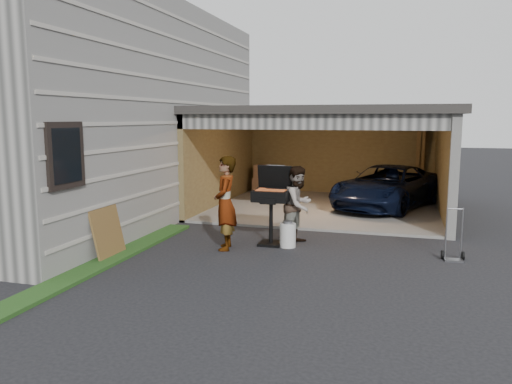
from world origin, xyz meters
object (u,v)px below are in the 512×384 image
(propane_tank, at_px, (288,235))
(hand_truck, at_px, (453,250))
(woman, at_px, (225,203))
(plywood_panel, at_px, (108,233))
(bbq_grill, at_px, (272,198))
(man, at_px, (299,205))
(minivan, at_px, (387,189))

(propane_tank, xyz_separation_m, hand_truck, (3.15, -0.07, -0.06))
(woman, bearing_deg, plywood_panel, -73.39)
(woman, xyz_separation_m, bbq_grill, (0.79, 0.63, 0.04))
(plywood_panel, distance_m, hand_truck, 6.44)
(woman, height_order, man, woman)
(propane_tank, relative_size, hand_truck, 0.50)
(bbq_grill, bearing_deg, propane_tank, -16.13)
(man, distance_m, hand_truck, 3.10)
(woman, bearing_deg, man, 107.81)
(minivan, relative_size, woman, 2.31)
(man, bearing_deg, woman, 146.76)
(propane_tank, bearing_deg, man, 68.01)
(minivan, xyz_separation_m, propane_tank, (-1.78, -4.97, -0.35))
(bbq_grill, bearing_deg, minivan, 66.10)
(propane_tank, bearing_deg, bbq_grill, 163.87)
(hand_truck, bearing_deg, woman, -178.49)
(propane_tank, distance_m, plywood_panel, 3.52)
(woman, distance_m, bbq_grill, 1.00)
(minivan, height_order, propane_tank, minivan)
(propane_tank, relative_size, plywood_panel, 0.51)
(minivan, bearing_deg, woman, -97.57)
(woman, xyz_separation_m, man, (1.30, 0.87, -0.12))
(minivan, distance_m, man, 4.90)
(woman, xyz_separation_m, plywood_panel, (-1.90, -1.22, -0.46))
(woman, relative_size, man, 1.15)
(bbq_grill, relative_size, hand_truck, 1.66)
(bbq_grill, height_order, hand_truck, bbq_grill)
(man, relative_size, hand_truck, 1.66)
(hand_truck, bearing_deg, propane_tank, 174.32)
(man, height_order, propane_tank, man)
(propane_tank, height_order, plywood_panel, plywood_panel)
(woman, relative_size, hand_truck, 1.91)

